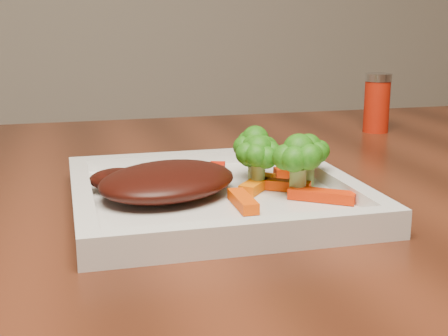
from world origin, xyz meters
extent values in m
cube|color=silver|center=(-0.33, 0.06, 0.76)|extent=(0.27, 0.27, 0.01)
ellipsoid|color=#3A0C08|center=(-0.37, 0.06, 0.78)|extent=(0.18, 0.17, 0.03)
cube|color=red|center=(-0.24, 0.01, 0.77)|extent=(0.06, 0.05, 0.01)
cube|color=#EA4603|center=(-0.31, 0.01, 0.77)|extent=(0.02, 0.06, 0.01)
cube|color=#FF3404|center=(-0.22, 0.10, 0.77)|extent=(0.05, 0.02, 0.01)
cube|color=red|center=(-0.31, 0.12, 0.77)|extent=(0.04, 0.06, 0.01)
cube|color=#EC3F03|center=(-0.26, 0.05, 0.77)|extent=(0.05, 0.04, 0.01)
cube|color=#F66904|center=(-0.28, 0.06, 0.77)|extent=(0.05, 0.06, 0.01)
cylinder|color=#B81D0A|center=(0.01, 0.37, 0.80)|extent=(0.04, 0.04, 0.09)
camera|label=1|loc=(-0.47, -0.51, 0.93)|focal=50.00mm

